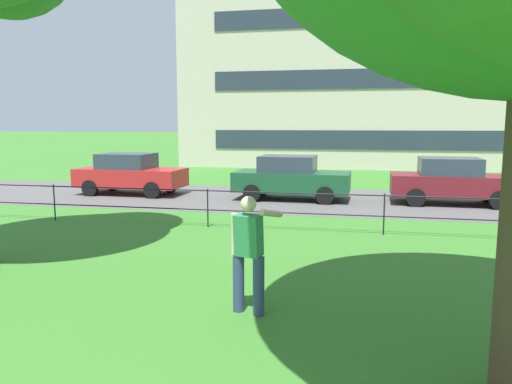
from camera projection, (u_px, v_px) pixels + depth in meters
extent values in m
cube|color=#565454|center=(311.00, 200.00, 17.21)|extent=(80.00, 6.21, 0.01)
cylinder|color=black|center=(54.00, 202.00, 13.50)|extent=(0.04, 0.04, 1.00)
cylinder|color=black|center=(208.00, 208.00, 12.62)|extent=(0.04, 0.04, 1.00)
cylinder|color=black|center=(384.00, 214.00, 11.74)|extent=(0.04, 0.04, 1.00)
cylinder|color=black|center=(293.00, 213.00, 12.19)|extent=(30.79, 0.03, 0.03)
cylinder|color=black|center=(293.00, 193.00, 12.12)|extent=(30.79, 0.03, 0.03)
cylinder|color=navy|center=(239.00, 283.00, 6.95)|extent=(0.16, 0.16, 0.83)
cylinder|color=navy|center=(259.00, 286.00, 6.80)|extent=(0.16, 0.16, 0.83)
cube|color=#2D7F4C|center=(248.00, 235.00, 6.78)|extent=(0.42, 0.35, 0.59)
sphere|color=beige|center=(248.00, 204.00, 6.72)|extent=(0.22, 0.22, 0.22)
cylinder|color=beige|center=(271.00, 213.00, 6.91)|extent=(0.26, 0.63, 0.21)
cylinder|color=beige|center=(234.00, 235.00, 6.88)|extent=(0.09, 0.09, 0.62)
cube|color=red|center=(131.00, 177.00, 18.51)|extent=(4.05, 1.83, 0.68)
cube|color=#2D3847|center=(127.00, 161.00, 18.46)|extent=(1.95, 1.58, 0.56)
cylinder|color=black|center=(170.00, 185.00, 19.05)|extent=(0.61, 0.22, 0.60)
cylinder|color=black|center=(152.00, 190.00, 17.50)|extent=(0.61, 0.22, 0.60)
cylinder|color=black|center=(113.00, 183.00, 19.62)|extent=(0.61, 0.22, 0.60)
cylinder|color=black|center=(90.00, 188.00, 18.07)|extent=(0.61, 0.22, 0.60)
cube|color=#194C2D|center=(292.00, 181.00, 17.20)|extent=(4.05, 1.82, 0.68)
cube|color=#2D3847|center=(288.00, 164.00, 17.15)|extent=(1.95, 1.58, 0.56)
cylinder|color=black|center=(329.00, 189.00, 17.74)|extent=(0.61, 0.22, 0.60)
cylinder|color=black|center=(325.00, 196.00, 16.19)|extent=(0.61, 0.22, 0.60)
cylinder|color=black|center=(262.00, 187.00, 18.31)|extent=(0.61, 0.22, 0.60)
cylinder|color=black|center=(252.00, 193.00, 16.76)|extent=(0.61, 0.22, 0.60)
cube|color=maroon|center=(453.00, 185.00, 16.20)|extent=(4.04, 1.80, 0.68)
cube|color=#2D3847|center=(450.00, 166.00, 16.15)|extent=(1.94, 1.57, 0.56)
cylinder|color=black|center=(488.00, 193.00, 16.75)|extent=(0.60, 0.22, 0.60)
cylinder|color=black|center=(500.00, 200.00, 15.19)|extent=(0.60, 0.22, 0.60)
cylinder|color=black|center=(412.00, 191.00, 17.31)|extent=(0.60, 0.22, 0.60)
cylinder|color=black|center=(416.00, 198.00, 15.75)|extent=(0.60, 0.22, 0.60)
cube|color=beige|center=(425.00, 60.00, 32.74)|extent=(30.26, 12.71, 13.76)
cube|color=#283342|center=(436.00, 141.00, 27.26)|extent=(25.42, 0.06, 1.10)
cube|color=#283342|center=(439.00, 77.00, 26.79)|extent=(25.42, 0.06, 1.10)
cube|color=#283342|center=(442.00, 12.00, 26.31)|extent=(25.42, 0.06, 1.10)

